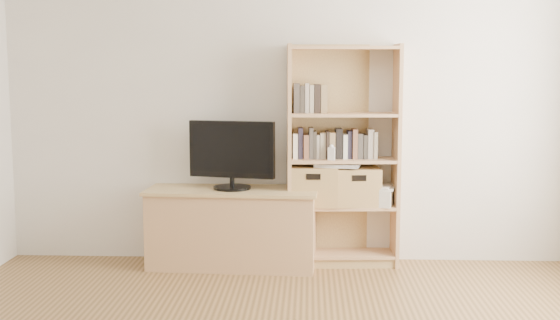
# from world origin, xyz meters

# --- Properties ---
(back_wall) EXTENTS (4.50, 0.02, 2.60)m
(back_wall) POSITION_xyz_m (0.00, 2.50, 1.30)
(back_wall) COLOR white
(back_wall) RESTS_ON floor
(tv_stand) EXTENTS (1.30, 0.55, 0.59)m
(tv_stand) POSITION_xyz_m (-0.43, 2.26, 0.29)
(tv_stand) COLOR tan
(tv_stand) RESTS_ON floor
(bookshelf) EXTENTS (0.88, 0.35, 1.72)m
(bookshelf) POSITION_xyz_m (0.43, 2.35, 0.86)
(bookshelf) COLOR tan
(bookshelf) RESTS_ON floor
(television) EXTENTS (0.67, 0.20, 0.53)m
(television) POSITION_xyz_m (-0.43, 2.26, 0.88)
(television) COLOR black
(television) RESTS_ON tv_stand
(books_row_mid) EXTENTS (0.84, 0.23, 0.22)m
(books_row_mid) POSITION_xyz_m (0.42, 2.37, 0.95)
(books_row_mid) COLOR silver
(books_row_mid) RESTS_ON bookshelf
(books_row_upper) EXTENTS (0.38, 0.16, 0.20)m
(books_row_upper) POSITION_xyz_m (0.23, 2.36, 1.29)
(books_row_upper) COLOR silver
(books_row_upper) RESTS_ON bookshelf
(baby_monitor) EXTENTS (0.06, 0.04, 0.10)m
(baby_monitor) POSITION_xyz_m (0.34, 2.25, 0.89)
(baby_monitor) COLOR white
(baby_monitor) RESTS_ON bookshelf
(basket_left) EXTENTS (0.37, 0.31, 0.30)m
(basket_left) POSITION_xyz_m (0.20, 2.33, 0.63)
(basket_left) COLOR tan
(basket_left) RESTS_ON bookshelf
(basket_right) EXTENTS (0.38, 0.33, 0.29)m
(basket_right) POSITION_xyz_m (0.53, 2.35, 0.62)
(basket_right) COLOR tan
(basket_right) RESTS_ON bookshelf
(laptop) EXTENTS (0.37, 0.29, 0.03)m
(laptop) POSITION_xyz_m (0.39, 2.32, 0.80)
(laptop) COLOR silver
(laptop) RESTS_ON basket_left
(magazine_stack) EXTENTS (0.26, 0.32, 0.13)m
(magazine_stack) POSITION_xyz_m (0.72, 2.36, 0.54)
(magazine_stack) COLOR silver
(magazine_stack) RESTS_ON bookshelf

